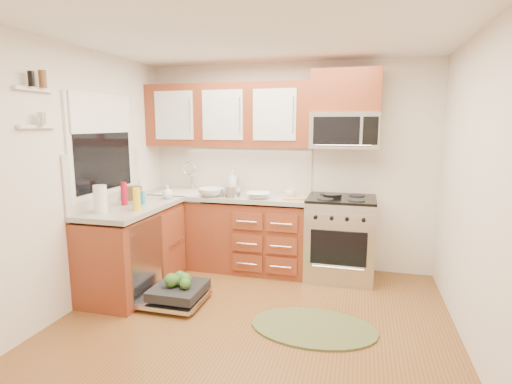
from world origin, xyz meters
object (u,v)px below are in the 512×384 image
(upper_cabinets, at_px, (227,115))
(skillet, at_px, (332,195))
(sink, at_px, (185,202))
(cutting_board, at_px, (296,198))
(bowl_a, at_px, (258,195))
(range, at_px, (340,238))
(rug, at_px, (313,327))
(stock_pot, at_px, (232,192))
(microwave, at_px, (344,130))
(bowl_b, at_px, (211,192))
(cup, at_px, (290,194))
(dishwasher, at_px, (175,294))
(paper_towel_roll, at_px, (100,199))

(upper_cabinets, bearing_deg, skillet, -7.30)
(sink, xyz_separation_m, cutting_board, (1.43, -0.10, 0.14))
(bowl_a, bearing_deg, range, 10.15)
(rug, xyz_separation_m, stock_pot, (-1.11, 1.10, 0.98))
(microwave, relative_size, bowl_b, 2.51)
(microwave, bearing_deg, sink, -176.15)
(upper_cabinets, bearing_deg, bowl_b, -107.98)
(cup, bearing_deg, upper_cabinets, 166.90)
(cutting_board, bearing_deg, sink, 176.19)
(stock_pot, height_order, bowl_a, stock_pot)
(skillet, bearing_deg, microwave, 53.18)
(cup, bearing_deg, skillet, 3.13)
(range, height_order, skillet, skillet)
(range, relative_size, bowl_b, 3.14)
(bowl_b, bearing_deg, skillet, 6.44)
(rug, height_order, bowl_b, bowl_b)
(microwave, distance_m, bowl_b, 1.70)
(microwave, relative_size, skillet, 3.49)
(range, relative_size, cutting_board, 3.27)
(dishwasher, bearing_deg, cup, 48.41)
(paper_towel_roll, relative_size, bowl_a, 0.98)
(skillet, height_order, stock_pot, stock_pot)
(rug, bearing_deg, cup, 109.41)
(bowl_a, xyz_separation_m, bowl_b, (-0.58, -0.01, 0.01))
(range, xyz_separation_m, stock_pot, (-1.25, -0.18, 0.52))
(stock_pot, height_order, cutting_board, stock_pot)
(skillet, xyz_separation_m, bowl_b, (-1.40, -0.16, 0.00))
(dishwasher, bearing_deg, upper_cabinets, 83.96)
(rug, relative_size, paper_towel_roll, 4.08)
(sink, bearing_deg, rug, -35.45)
(skillet, relative_size, cutting_board, 0.75)
(paper_towel_roll, relative_size, bowl_b, 0.89)
(stock_pot, distance_m, cutting_board, 0.76)
(microwave, xyz_separation_m, sink, (-1.93, -0.13, -0.90))
(stock_pot, relative_size, cutting_board, 0.76)
(cutting_board, bearing_deg, dishwasher, -135.42)
(range, xyz_separation_m, skillet, (-0.11, -0.02, 0.50))
(stock_pot, distance_m, cup, 0.69)
(range, relative_size, cup, 7.40)
(microwave, relative_size, bowl_a, 2.76)
(stock_pot, bearing_deg, range, 8.05)
(sink, distance_m, cup, 1.36)
(bowl_a, bearing_deg, sink, 171.06)
(dishwasher, bearing_deg, paper_towel_roll, -165.84)
(cutting_board, bearing_deg, rug, -73.17)
(sink, distance_m, bowl_a, 1.02)
(upper_cabinets, xyz_separation_m, rug, (1.26, -1.43, -1.86))
(sink, relative_size, bowl_b, 2.05)
(rug, xyz_separation_m, skillet, (0.04, 1.26, 0.96))
(upper_cabinets, bearing_deg, cutting_board, -15.45)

